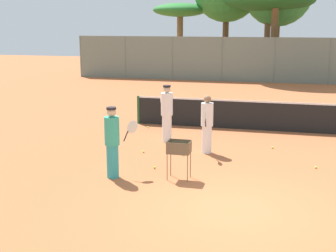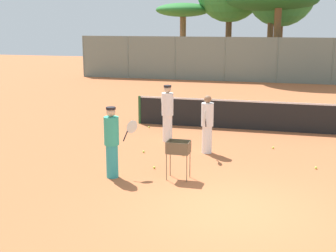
# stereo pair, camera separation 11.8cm
# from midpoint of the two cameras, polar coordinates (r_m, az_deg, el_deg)

# --- Properties ---
(ground_plane) EXTENTS (80.00, 80.00, 0.00)m
(ground_plane) POSITION_cam_midpoint_polar(r_m,az_deg,el_deg) (9.94, 8.17, -10.17)
(ground_plane) COLOR #B26038
(tennis_net) EXTENTS (9.22, 0.10, 1.07)m
(tennis_net) POSITION_cam_midpoint_polar(r_m,az_deg,el_deg) (17.07, 11.39, 1.31)
(tennis_net) COLOR #26592D
(tennis_net) RESTS_ON ground_plane
(back_fence) EXTENTS (26.87, 0.08, 2.88)m
(back_fence) POSITION_cam_midpoint_polar(r_m,az_deg,el_deg) (30.76, 13.28, 7.80)
(back_fence) COLOR slate
(back_fence) RESTS_ON ground_plane
(tree_3) EXTENTS (6.50, 6.50, 6.14)m
(tree_3) POSITION_cam_midpoint_polar(r_m,az_deg,el_deg) (34.92, 12.63, 14.70)
(tree_3) COLOR brown
(tree_3) RESTS_ON ground_plane
(tree_4) EXTENTS (4.19, 4.19, 5.25)m
(tree_4) POSITION_cam_midpoint_polar(r_m,az_deg,el_deg) (36.98, 1.94, 13.77)
(tree_4) COLOR brown
(tree_4) RESTS_ON ground_plane
(player_white_outfit) EXTENTS (0.76, 0.69, 1.79)m
(player_white_outfit) POSITION_cam_midpoint_polar(r_m,az_deg,el_deg) (11.66, -6.55, -1.86)
(player_white_outfit) COLOR teal
(player_white_outfit) RESTS_ON ground_plane
(player_red_cap) EXTENTS (0.61, 0.83, 1.85)m
(player_red_cap) POSITION_cam_midpoint_polar(r_m,az_deg,el_deg) (15.11, 0.15, 1.65)
(player_red_cap) COLOR white
(player_red_cap) RESTS_ON ground_plane
(player_yellow_shirt) EXTENTS (0.36, 0.92, 1.73)m
(player_yellow_shirt) POSITION_cam_midpoint_polar(r_m,az_deg,el_deg) (13.81, 5.05, 0.28)
(player_yellow_shirt) COLOR white
(player_yellow_shirt) RESTS_ON ground_plane
(ball_cart) EXTENTS (0.56, 0.41, 0.97)m
(ball_cart) POSITION_cam_midpoint_polar(r_m,az_deg,el_deg) (11.53, 1.58, -2.98)
(ball_cart) COLOR brown
(ball_cart) RESTS_ON ground_plane
(tennis_ball_0) EXTENTS (0.07, 0.07, 0.07)m
(tennis_ball_0) POSITION_cam_midpoint_polar(r_m,az_deg,el_deg) (13.99, -2.74, -3.15)
(tennis_ball_0) COLOR #D1E54C
(tennis_ball_0) RESTS_ON ground_plane
(tennis_ball_1) EXTENTS (0.07, 0.07, 0.07)m
(tennis_ball_1) POSITION_cam_midpoint_polar(r_m,az_deg,el_deg) (13.09, 17.84, -4.87)
(tennis_ball_1) COLOR #D1E54C
(tennis_ball_1) RESTS_ON ground_plane
(tennis_ball_3) EXTENTS (0.07, 0.07, 0.07)m
(tennis_ball_3) POSITION_cam_midpoint_polar(r_m,az_deg,el_deg) (14.79, 12.92, -2.60)
(tennis_ball_3) COLOR #D1E54C
(tennis_ball_3) RESTS_ON ground_plane
(tennis_ball_4) EXTENTS (0.07, 0.07, 0.07)m
(tennis_ball_4) POSITION_cam_midpoint_polar(r_m,az_deg,el_deg) (17.24, -2.14, -0.12)
(tennis_ball_4) COLOR #D1E54C
(tennis_ball_4) RESTS_ON ground_plane
(tennis_ball_5) EXTENTS (0.07, 0.07, 0.07)m
(tennis_ball_5) POSITION_cam_midpoint_polar(r_m,az_deg,el_deg) (12.49, -1.42, -5.08)
(tennis_ball_5) COLOR #D1E54C
(tennis_ball_5) RESTS_ON ground_plane
(tennis_ball_6) EXTENTS (0.07, 0.07, 0.07)m
(tennis_ball_6) POSITION_cam_midpoint_polar(r_m,az_deg,el_deg) (13.67, 2.11, -3.53)
(tennis_ball_6) COLOR #D1E54C
(tennis_ball_6) RESTS_ON ground_plane
(tennis_ball_7) EXTENTS (0.07, 0.07, 0.07)m
(tennis_ball_7) POSITION_cam_midpoint_polar(r_m,az_deg,el_deg) (16.68, 0.32, -0.55)
(tennis_ball_7) COLOR #D1E54C
(tennis_ball_7) RESTS_ON ground_plane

